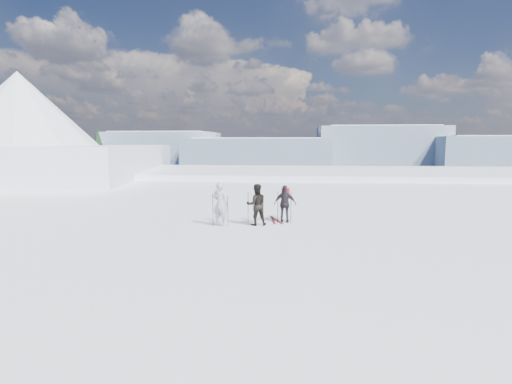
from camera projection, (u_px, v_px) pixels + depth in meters
lake_basin at (301, 236)px, 42.32m from camera, size 820.00×820.00×71.62m
far_mountain_range at (319, 152)px, 459.61m from camera, size 770.00×110.00×53.00m
near_ridge at (58, 205)px, 43.69m from camera, size 31.37×35.68×25.62m
skier_grey at (220, 204)px, 15.75m from camera, size 0.74×0.60×1.76m
skier_dark at (256, 205)px, 15.88m from camera, size 0.94×0.81×1.66m
skier_pack at (285, 204)px, 16.44m from camera, size 0.93×0.43×1.55m
backpack at (286, 179)px, 16.57m from camera, size 0.34×0.21×0.43m
ski_poles at (254, 209)px, 15.96m from camera, size 3.09×1.01×1.36m
skis_loose at (275, 220)px, 16.99m from camera, size 0.65×1.70×0.03m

